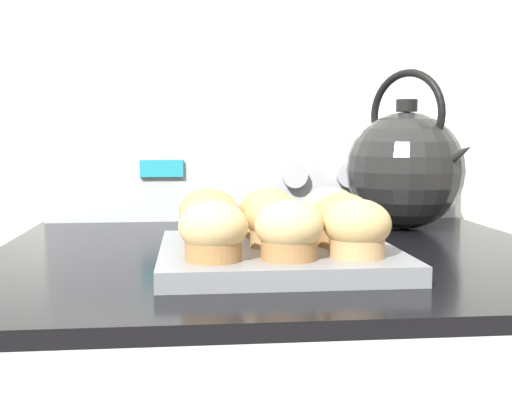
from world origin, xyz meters
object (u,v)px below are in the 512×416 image
(tea_kettle, at_px, (406,168))
(muffin_r1_c1, at_px, (275,221))
(muffin_r0_c2, at_px, (357,229))
(muffin_r2_c2, at_px, (330,212))
(muffin_r0_c0, at_px, (213,232))
(muffin_r1_c2, at_px, (342,220))
(muffin_r1_c0, at_px, (211,222))
(muffin_r2_c1, at_px, (268,213))
(muffin_pan, at_px, (277,255))
(muffin_r2_c0, at_px, (208,214))
(muffin_r0_c1, at_px, (289,231))

(tea_kettle, bearing_deg, muffin_r1_c1, -132.85)
(muffin_r0_c2, relative_size, muffin_r2_c2, 1.00)
(muffin_r1_c1, relative_size, tea_kettle, 0.28)
(muffin_r0_c0, bearing_deg, muffin_r1_c2, 26.18)
(muffin_r1_c0, xyz_separation_m, muffin_r2_c1, (0.08, 0.08, 0.00))
(muffin_r0_c2, relative_size, muffin_r1_c0, 1.00)
(muffin_pan, height_order, muffin_r1_c0, muffin_r1_c0)
(muffin_r2_c0, bearing_deg, muffin_r0_c2, -44.27)
(muffin_r0_c2, bearing_deg, muffin_r1_c0, 153.86)
(muffin_r1_c1, xyz_separation_m, muffin_r2_c1, (0.00, 0.08, 0.00))
(muffin_r0_c0, height_order, muffin_r1_c1, same)
(muffin_r1_c0, bearing_deg, muffin_r2_c0, 90.94)
(muffin_r0_c0, xyz_separation_m, muffin_r2_c1, (0.08, 0.16, 0.00))
(muffin_pan, xyz_separation_m, muffin_r0_c2, (0.08, -0.08, 0.04))
(muffin_r2_c0, bearing_deg, muffin_pan, -43.61)
(muffin_pan, xyz_separation_m, tea_kettle, (0.25, 0.27, 0.09))
(muffin_r0_c2, height_order, muffin_r1_c0, same)
(muffin_r1_c0, height_order, muffin_r2_c0, same)
(muffin_r0_c0, distance_m, muffin_r1_c1, 0.11)
(muffin_r2_c2, bearing_deg, muffin_pan, -135.29)
(muffin_r0_c1, bearing_deg, muffin_pan, 91.05)
(muffin_r1_c1, bearing_deg, muffin_r0_c2, -44.12)
(muffin_r1_c0, bearing_deg, muffin_r2_c1, 45.09)
(muffin_r0_c1, relative_size, tea_kettle, 0.28)
(muffin_r1_c1, distance_m, tea_kettle, 0.38)
(muffin_r0_c0, xyz_separation_m, muffin_r0_c1, (0.08, -0.00, 0.00))
(muffin_r1_c0, height_order, muffin_r1_c1, same)
(muffin_r2_c1, distance_m, muffin_r2_c2, 0.08)
(muffin_pan, height_order, muffin_r0_c0, muffin_r0_c0)
(muffin_r0_c1, height_order, muffin_r2_c2, same)
(muffin_r1_c2, distance_m, tea_kettle, 0.33)
(muffin_r2_c1, xyz_separation_m, muffin_r2_c2, (0.08, 0.00, 0.00))
(muffin_pan, height_order, muffin_r2_c2, muffin_r2_c2)
(muffin_r2_c1, bearing_deg, muffin_r0_c0, -116.17)
(muffin_pan, distance_m, muffin_r0_c1, 0.09)
(muffin_pan, height_order, muffin_r2_c1, muffin_r2_c1)
(muffin_r0_c2, xyz_separation_m, muffin_r1_c1, (-0.08, 0.08, 0.00))
(muffin_r2_c1, height_order, tea_kettle, tea_kettle)
(muffin_r0_c2, relative_size, muffin_r2_c1, 1.00)
(muffin_r0_c2, bearing_deg, tea_kettle, 63.63)
(muffin_r1_c1, height_order, muffin_r1_c2, same)
(muffin_pan, relative_size, muffin_r1_c0, 3.76)
(muffin_r1_c2, relative_size, muffin_r2_c2, 1.00)
(muffin_pan, bearing_deg, muffin_r0_c1, -88.95)
(muffin_r0_c2, bearing_deg, muffin_r2_c0, 135.73)
(muffin_r2_c0, height_order, tea_kettle, tea_kettle)
(muffin_r0_c1, xyz_separation_m, muffin_r2_c1, (-0.00, 0.16, 0.00))
(muffin_pan, bearing_deg, muffin_r1_c2, -1.91)
(muffin_r2_c2, height_order, tea_kettle, tea_kettle)
(muffin_r0_c1, relative_size, muffin_r2_c0, 1.00)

